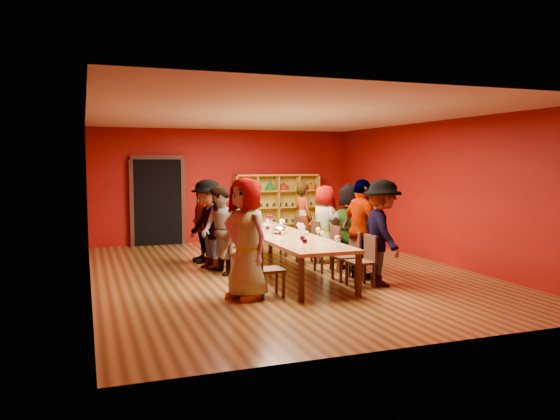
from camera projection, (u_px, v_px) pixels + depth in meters
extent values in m
cube|color=#4C2F14|center=(283.00, 273.00, 10.53)|extent=(7.10, 9.10, 0.02)
cube|color=#6F0905|center=(225.00, 186.00, 14.63)|extent=(7.10, 0.02, 3.00)
cube|color=#6F0905|center=(419.00, 218.00, 6.17)|extent=(7.10, 0.02, 3.00)
cube|color=#6F0905|center=(88.00, 199.00, 9.22)|extent=(0.02, 9.10, 3.00)
cube|color=#6F0905|center=(438.00, 192.00, 11.58)|extent=(0.02, 9.10, 3.00)
cube|color=silver|center=(283.00, 115.00, 10.27)|extent=(7.10, 9.10, 0.02)
cube|color=#AA7746|center=(283.00, 236.00, 10.47)|extent=(1.10, 4.50, 0.06)
cube|color=black|center=(301.00, 280.00, 8.30)|extent=(0.08, 0.08, 0.69)
cube|color=black|center=(230.00, 241.00, 12.37)|extent=(0.08, 0.08, 0.69)
cube|color=black|center=(359.00, 275.00, 8.63)|extent=(0.08, 0.08, 0.69)
cube|color=black|center=(270.00, 239.00, 12.70)|extent=(0.08, 0.08, 0.69)
cube|color=black|center=(158.00, 202.00, 13.99)|extent=(1.20, 0.14, 2.20)
cube|color=black|center=(157.00, 157.00, 13.82)|extent=(1.32, 0.06, 0.10)
cube|color=black|center=(132.00, 203.00, 13.70)|extent=(0.10, 0.06, 2.20)
cube|color=black|center=(183.00, 202.00, 14.14)|extent=(0.10, 0.06, 2.20)
cube|color=gold|center=(235.00, 208.00, 14.54)|extent=(0.04, 0.40, 1.80)
cube|color=gold|center=(317.00, 206.00, 15.33)|extent=(0.04, 0.40, 1.80)
cube|color=gold|center=(277.00, 175.00, 14.86)|extent=(2.40, 0.40, 0.04)
cube|color=gold|center=(277.00, 239.00, 15.01)|extent=(2.40, 0.40, 0.04)
cube|color=gold|center=(275.00, 207.00, 15.11)|extent=(2.40, 0.02, 1.80)
cube|color=gold|center=(277.00, 223.00, 14.97)|extent=(2.36, 0.38, 0.03)
cube|color=gold|center=(277.00, 207.00, 14.94)|extent=(2.36, 0.38, 0.03)
cube|color=gold|center=(277.00, 191.00, 14.90)|extent=(2.36, 0.38, 0.03)
cube|color=gold|center=(256.00, 208.00, 14.73)|extent=(0.03, 0.38, 1.76)
cube|color=gold|center=(277.00, 207.00, 14.94)|extent=(0.03, 0.38, 1.76)
cube|color=gold|center=(297.00, 207.00, 15.14)|extent=(0.03, 0.38, 1.76)
cylinder|color=#C5590B|center=(242.00, 188.00, 14.55)|extent=(0.26, 0.26, 0.15)
sphere|color=black|center=(242.00, 185.00, 14.54)|extent=(0.05, 0.05, 0.05)
cylinder|color=navy|center=(256.00, 188.00, 14.69)|extent=(0.26, 0.26, 0.15)
sphere|color=black|center=(256.00, 184.00, 14.68)|extent=(0.05, 0.05, 0.05)
cylinder|color=#1B6C31|center=(270.00, 189.00, 14.82)|extent=(0.26, 0.26, 0.08)
cone|color=#1B6C31|center=(270.00, 183.00, 14.81)|extent=(0.24, 0.24, 0.22)
cylinder|color=red|center=(284.00, 187.00, 14.96)|extent=(0.26, 0.26, 0.15)
sphere|color=black|center=(284.00, 184.00, 14.95)|extent=(0.05, 0.05, 0.05)
cylinder|color=gold|center=(297.00, 187.00, 15.09)|extent=(0.26, 0.26, 0.15)
sphere|color=black|center=(297.00, 184.00, 15.08)|extent=(0.05, 0.05, 0.05)
cylinder|color=#C5590B|center=(311.00, 187.00, 15.23)|extent=(0.26, 0.26, 0.15)
sphere|color=black|center=(311.00, 184.00, 15.22)|extent=(0.05, 0.05, 0.05)
cylinder|color=black|center=(241.00, 223.00, 14.62)|extent=(0.07, 0.07, 0.10)
cylinder|color=black|center=(248.00, 222.00, 14.69)|extent=(0.07, 0.07, 0.10)
cylinder|color=black|center=(254.00, 222.00, 14.75)|extent=(0.07, 0.07, 0.10)
cylinder|color=black|center=(261.00, 222.00, 14.81)|extent=(0.07, 0.07, 0.10)
cylinder|color=black|center=(267.00, 221.00, 14.87)|extent=(0.07, 0.07, 0.10)
cylinder|color=black|center=(274.00, 221.00, 14.94)|extent=(0.07, 0.07, 0.10)
cylinder|color=black|center=(280.00, 221.00, 15.00)|extent=(0.07, 0.07, 0.10)
cylinder|color=black|center=(286.00, 221.00, 15.06)|extent=(0.07, 0.07, 0.10)
cylinder|color=black|center=(293.00, 221.00, 15.12)|extent=(0.07, 0.07, 0.10)
cylinder|color=black|center=(299.00, 220.00, 15.19)|extent=(0.07, 0.07, 0.10)
cylinder|color=black|center=(305.00, 220.00, 15.25)|extent=(0.07, 0.07, 0.10)
cylinder|color=black|center=(311.00, 220.00, 15.31)|extent=(0.07, 0.07, 0.10)
cylinder|color=black|center=(241.00, 206.00, 14.59)|extent=(0.07, 0.07, 0.10)
cylinder|color=black|center=(248.00, 206.00, 14.65)|extent=(0.07, 0.07, 0.10)
cylinder|color=black|center=(254.00, 205.00, 14.71)|extent=(0.07, 0.07, 0.10)
cylinder|color=black|center=(261.00, 205.00, 14.77)|extent=(0.07, 0.07, 0.10)
cylinder|color=black|center=(267.00, 205.00, 14.84)|extent=(0.07, 0.07, 0.10)
cylinder|color=black|center=(274.00, 205.00, 14.90)|extent=(0.07, 0.07, 0.10)
cylinder|color=black|center=(280.00, 205.00, 14.96)|extent=(0.07, 0.07, 0.10)
cylinder|color=black|center=(286.00, 205.00, 15.02)|extent=(0.07, 0.07, 0.10)
cylinder|color=black|center=(293.00, 204.00, 15.08)|extent=(0.07, 0.07, 0.10)
cylinder|color=black|center=(299.00, 204.00, 15.15)|extent=(0.07, 0.07, 0.10)
cylinder|color=black|center=(305.00, 204.00, 15.21)|extent=(0.07, 0.07, 0.10)
cylinder|color=black|center=(311.00, 204.00, 15.27)|extent=(0.07, 0.07, 0.10)
cube|color=black|center=(270.00, 270.00, 8.63)|extent=(0.42, 0.42, 0.04)
cube|color=black|center=(258.00, 255.00, 8.55)|extent=(0.04, 0.40, 0.44)
cube|color=black|center=(263.00, 287.00, 8.44)|extent=(0.04, 0.04, 0.41)
cube|color=black|center=(284.00, 285.00, 8.55)|extent=(0.04, 0.04, 0.41)
cube|color=black|center=(256.00, 282.00, 8.76)|extent=(0.04, 0.04, 0.41)
cube|color=black|center=(276.00, 281.00, 8.87)|extent=(0.04, 0.04, 0.41)
imported|color=#49484D|center=(246.00, 239.00, 8.46)|extent=(0.84, 1.05, 1.89)
cube|color=black|center=(238.00, 251.00, 10.43)|extent=(0.42, 0.42, 0.04)
cube|color=black|center=(228.00, 239.00, 10.34)|extent=(0.04, 0.40, 0.44)
cube|color=black|center=(231.00, 265.00, 10.23)|extent=(0.04, 0.04, 0.41)
cube|color=black|center=(249.00, 264.00, 10.35)|extent=(0.04, 0.04, 0.41)
cube|color=black|center=(227.00, 262.00, 10.55)|extent=(0.04, 0.04, 0.41)
cube|color=black|center=(244.00, 261.00, 10.66)|extent=(0.04, 0.04, 0.41)
imported|color=#515156|center=(220.00, 230.00, 10.28)|extent=(0.62, 0.90, 1.69)
cube|color=black|center=(229.00, 246.00, 11.06)|extent=(0.42, 0.42, 0.04)
cube|color=black|center=(220.00, 235.00, 10.97)|extent=(0.04, 0.40, 0.44)
cube|color=black|center=(223.00, 259.00, 10.86)|extent=(0.04, 0.04, 0.41)
cube|color=black|center=(239.00, 258.00, 10.97)|extent=(0.04, 0.04, 0.41)
cube|color=black|center=(219.00, 256.00, 11.18)|extent=(0.04, 0.04, 0.41)
cube|color=black|center=(235.00, 255.00, 11.29)|extent=(0.04, 0.04, 0.41)
imported|color=pink|center=(208.00, 224.00, 10.87)|extent=(0.83, 1.25, 1.79)
cube|color=black|center=(221.00, 241.00, 11.73)|extent=(0.42, 0.42, 0.04)
cube|color=black|center=(212.00, 231.00, 11.64)|extent=(0.04, 0.40, 0.44)
cube|color=black|center=(215.00, 253.00, 11.53)|extent=(0.04, 0.04, 0.41)
cube|color=black|center=(230.00, 252.00, 11.65)|extent=(0.04, 0.04, 0.41)
cube|color=black|center=(211.00, 251.00, 11.85)|extent=(0.04, 0.04, 0.41)
cube|color=black|center=(226.00, 250.00, 11.97)|extent=(0.04, 0.04, 0.41)
imported|color=#131436|center=(203.00, 224.00, 11.56)|extent=(0.59, 1.02, 1.64)
cube|color=black|center=(360.00, 262.00, 9.28)|extent=(0.42, 0.42, 0.04)
cube|color=black|center=(370.00, 248.00, 9.32)|extent=(0.04, 0.40, 0.44)
cube|color=black|center=(356.00, 278.00, 9.08)|extent=(0.04, 0.04, 0.41)
cube|color=black|center=(374.00, 276.00, 9.20)|extent=(0.04, 0.04, 0.41)
cube|color=black|center=(347.00, 274.00, 9.40)|extent=(0.04, 0.04, 0.41)
cube|color=black|center=(364.00, 273.00, 9.52)|extent=(0.04, 0.04, 0.41)
imported|color=#5D7DC0|center=(382.00, 233.00, 9.38)|extent=(0.69, 1.25, 1.84)
cube|color=black|center=(345.00, 257.00, 9.81)|extent=(0.42, 0.42, 0.04)
cube|color=black|center=(355.00, 243.00, 9.85)|extent=(0.04, 0.40, 0.44)
cube|color=black|center=(341.00, 272.00, 9.61)|extent=(0.04, 0.04, 0.41)
cube|color=black|center=(358.00, 270.00, 9.73)|extent=(0.04, 0.04, 0.41)
cube|color=black|center=(333.00, 268.00, 9.93)|extent=(0.04, 0.04, 0.41)
cube|color=black|center=(349.00, 267.00, 10.04)|extent=(0.04, 0.04, 0.41)
imported|color=#D18C90|center=(362.00, 229.00, 9.87)|extent=(0.62, 1.13, 1.83)
cube|color=black|center=(327.00, 250.00, 10.57)|extent=(0.42, 0.42, 0.04)
cube|color=black|center=(335.00, 237.00, 10.61)|extent=(0.04, 0.40, 0.44)
cube|color=black|center=(322.00, 263.00, 10.37)|extent=(0.04, 0.04, 0.41)
cube|color=black|center=(338.00, 262.00, 10.49)|extent=(0.04, 0.04, 0.41)
cube|color=black|center=(315.00, 260.00, 10.69)|extent=(0.04, 0.04, 0.41)
cube|color=black|center=(331.00, 259.00, 10.81)|extent=(0.04, 0.04, 0.41)
imported|color=#5879B6|center=(351.00, 227.00, 10.71)|extent=(0.86, 1.66, 1.72)
cube|color=black|center=(307.00, 243.00, 11.48)|extent=(0.42, 0.42, 0.04)
cube|color=black|center=(316.00, 231.00, 11.52)|extent=(0.04, 0.40, 0.44)
cube|color=black|center=(303.00, 255.00, 11.28)|extent=(0.04, 0.04, 0.41)
cube|color=black|center=(318.00, 254.00, 11.39)|extent=(0.04, 0.04, 0.41)
cube|color=black|center=(297.00, 253.00, 11.60)|extent=(0.04, 0.04, 0.41)
cube|color=black|center=(312.00, 252.00, 11.71)|extent=(0.04, 0.04, 0.41)
imported|color=white|center=(325.00, 224.00, 11.57)|extent=(0.51, 0.84, 1.64)
cube|color=black|center=(290.00, 237.00, 12.42)|extent=(0.42, 0.42, 0.04)
cube|color=black|center=(298.00, 226.00, 12.47)|extent=(0.04, 0.40, 0.44)
cube|color=black|center=(286.00, 248.00, 12.23)|extent=(0.04, 0.04, 0.41)
cube|color=black|center=(300.00, 247.00, 12.34)|extent=(0.04, 0.04, 0.41)
cube|color=black|center=(281.00, 246.00, 12.55)|extent=(0.04, 0.04, 0.41)
cube|color=black|center=(294.00, 245.00, 12.66)|extent=(0.04, 0.04, 0.41)
imported|color=silver|center=(303.00, 219.00, 12.50)|extent=(0.52, 0.66, 1.66)
cylinder|color=white|center=(268.00, 223.00, 12.28)|extent=(0.07, 0.07, 0.01)
cylinder|color=white|center=(268.00, 221.00, 12.27)|extent=(0.01, 0.01, 0.11)
ellipsoid|color=#450712|center=(268.00, 217.00, 12.27)|extent=(0.08, 0.08, 0.09)
cylinder|color=white|center=(307.00, 243.00, 9.27)|extent=(0.07, 0.07, 0.01)
cylinder|color=white|center=(307.00, 239.00, 9.27)|extent=(0.01, 0.01, 0.12)
ellipsoid|color=#EFE195|center=(307.00, 234.00, 9.26)|extent=(0.09, 0.09, 0.10)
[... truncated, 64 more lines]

